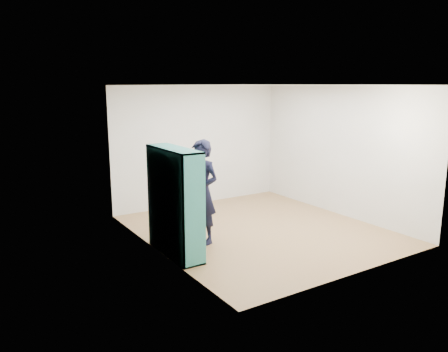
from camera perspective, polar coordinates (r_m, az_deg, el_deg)
floor at (r=8.08m, az=4.65°, el=-7.01°), size 4.50×4.50×0.00m
ceiling at (r=7.66m, az=4.98°, el=11.75°), size 4.50×4.50×0.00m
wall_left at (r=6.76m, az=-8.81°, el=0.59°), size 0.02×4.50×2.60m
wall_right at (r=9.11m, az=14.90°, el=3.17°), size 0.02×4.50×2.60m
wall_back at (r=9.63m, az=-3.33°, el=3.99°), size 4.00×0.02×2.60m
wall_front at (r=6.16m, az=17.56°, el=-0.90°), size 4.00×0.02×2.60m
bookshelf at (r=6.74m, az=-6.61°, el=-3.59°), size 0.37×1.26×1.68m
person at (r=7.22m, az=-2.94°, el=-2.08°), size 0.61×0.74×1.74m
smartphone at (r=7.14m, az=-4.18°, el=-1.32°), size 0.05×0.08×0.13m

